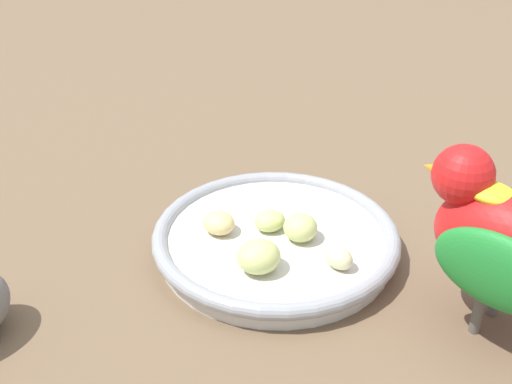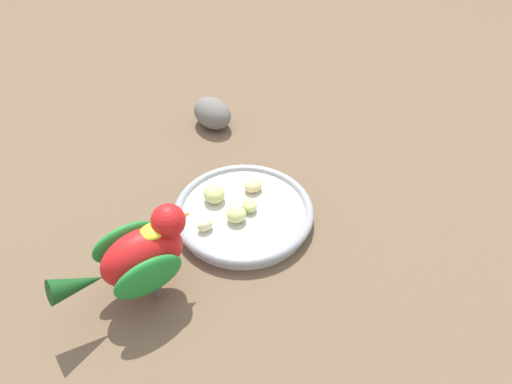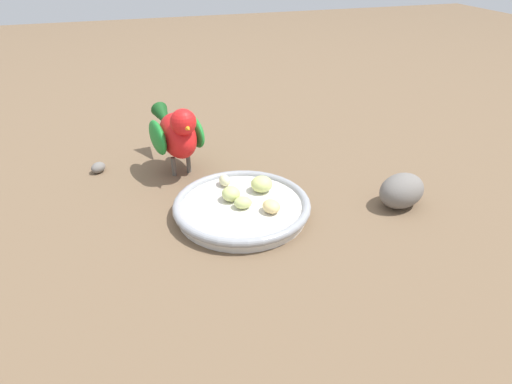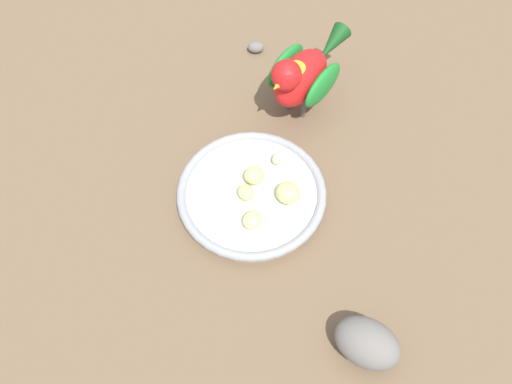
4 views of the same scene
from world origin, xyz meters
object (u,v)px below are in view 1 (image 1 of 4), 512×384
Objects in this scene: apple_piece_0 at (300,228)px; apple_piece_4 at (259,257)px; feeding_bowl at (276,240)px; apple_piece_1 at (219,223)px; apple_piece_3 at (270,221)px; apple_piece_2 at (339,258)px.

apple_piece_4 is at bearing -76.57° from apple_piece_0.
feeding_bowl is 0.03m from apple_piece_0.
feeding_bowl is at bearing 47.58° from apple_piece_1.
feeding_bowl is 0.06m from apple_piece_4.
apple_piece_4 is (0.04, -0.04, 0.00)m from apple_piece_3.
apple_piece_0 reaches higher than apple_piece_2.
feeding_bowl is 7.27× the size of apple_piece_1.
apple_piece_2 is (0.05, -0.00, -0.00)m from apple_piece_0.
apple_piece_0 is 1.00× the size of apple_piece_1.
apple_piece_0 is 0.84× the size of apple_piece_4.
apple_piece_1 and apple_piece_2 have the same top height.
apple_piece_1 is at bearing -154.55° from apple_piece_2.
apple_piece_2 is (0.10, 0.05, -0.00)m from apple_piece_1.
apple_piece_0 is at bearing 177.96° from apple_piece_2.
feeding_bowl is 0.05m from apple_piece_1.
apple_piece_4 reaches higher than apple_piece_3.
apple_piece_2 and apple_piece_3 have the same top height.
feeding_bowl is 8.65× the size of apple_piece_2.
apple_piece_3 is 0.78× the size of apple_piece_4.
apple_piece_2 is at bearing 9.29° from feeding_bowl.
apple_piece_0 is at bearing 44.12° from apple_piece_1.
feeding_bowl is 0.02m from apple_piece_3.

